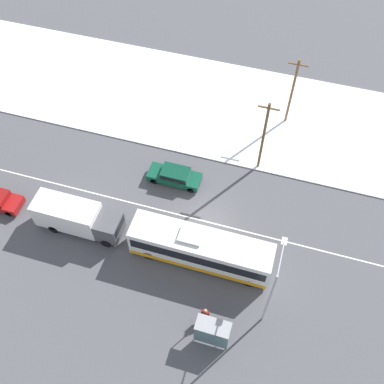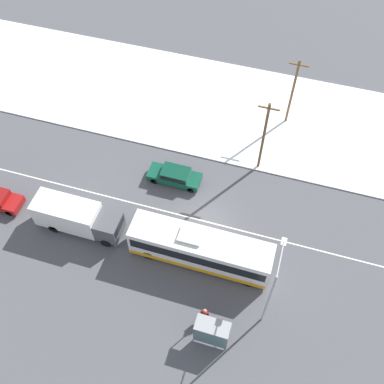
% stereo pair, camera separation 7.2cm
% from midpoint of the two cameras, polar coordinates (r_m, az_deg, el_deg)
% --- Properties ---
extents(ground_plane, '(120.00, 120.00, 0.00)m').
position_cam_midpoint_polar(ground_plane, '(38.59, 1.96, -3.82)').
color(ground_plane, '#4C4C51').
extents(snow_lot, '(80.00, 14.06, 0.12)m').
position_cam_midpoint_polar(snow_lot, '(47.12, 6.50, 10.03)').
color(snow_lot, white).
rests_on(snow_lot, ground_plane).
extents(lane_marking_center, '(60.00, 0.12, 0.00)m').
position_cam_midpoint_polar(lane_marking_center, '(38.59, 1.96, -3.82)').
color(lane_marking_center, silver).
rests_on(lane_marking_center, ground_plane).
extents(city_bus, '(11.22, 2.57, 3.31)m').
position_cam_midpoint_polar(city_bus, '(35.44, 1.06, -7.22)').
color(city_bus, white).
rests_on(city_bus, ground_plane).
extents(box_truck, '(7.34, 2.30, 2.93)m').
position_cam_midpoint_polar(box_truck, '(38.14, -14.52, -3.05)').
color(box_truck, silver).
rests_on(box_truck, ground_plane).
extents(sedan_car, '(4.80, 1.80, 1.45)m').
position_cam_midpoint_polar(sedan_car, '(40.48, -2.25, 2.12)').
color(sedan_car, '#0F4733').
rests_on(sedan_car, ground_plane).
extents(pedestrian_at_stop, '(0.64, 0.28, 1.78)m').
position_cam_midpoint_polar(pedestrian_at_stop, '(33.85, 1.61, -15.18)').
color(pedestrian_at_stop, '#23232D').
rests_on(pedestrian_at_stop, ground_plane).
extents(bus_shelter, '(2.47, 1.20, 2.40)m').
position_cam_midpoint_polar(bus_shelter, '(32.80, 2.47, -17.45)').
color(bus_shelter, gray).
rests_on(bus_shelter, ground_plane).
extents(streetlamp, '(0.36, 3.01, 7.47)m').
position_cam_midpoint_polar(streetlamp, '(31.12, 10.15, -11.60)').
color(streetlamp, '#9EA3A8').
rests_on(streetlamp, ground_plane).
extents(utility_pole_roadside, '(1.80, 0.24, 7.98)m').
position_cam_midpoint_polar(utility_pole_roadside, '(39.40, 9.02, 7.01)').
color(utility_pole_roadside, brown).
rests_on(utility_pole_roadside, ground_plane).
extents(utility_pole_snowlot, '(1.80, 0.24, 7.57)m').
position_cam_midpoint_polar(utility_pole_snowlot, '(44.29, 12.56, 12.39)').
color(utility_pole_snowlot, brown).
rests_on(utility_pole_snowlot, ground_plane).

